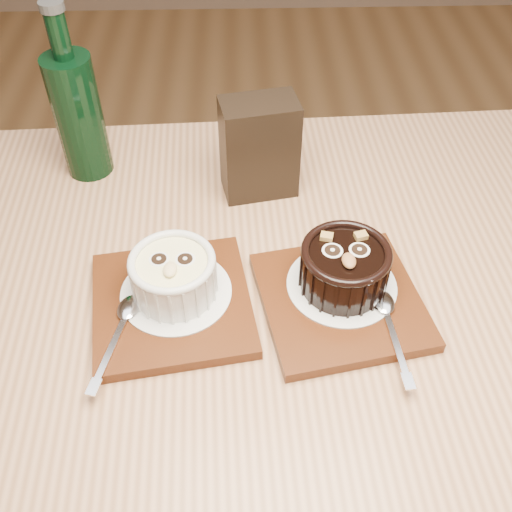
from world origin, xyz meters
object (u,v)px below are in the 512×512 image
(ramekin_dark, at_px, (345,266))
(tray_left, at_px, (172,304))
(ramekin_white, at_px, (173,274))
(tray_right, at_px, (340,301))
(condiment_stand, at_px, (259,148))
(green_bottle, at_px, (78,112))
(table, at_px, (257,358))

(ramekin_dark, bearing_deg, tray_left, -175.77)
(ramekin_white, height_order, ramekin_dark, ramekin_dark)
(tray_left, xyz_separation_m, ramekin_dark, (0.20, 0.02, 0.04))
(tray_right, relative_size, ramekin_dark, 1.75)
(condiment_stand, height_order, green_bottle, green_bottle)
(tray_left, height_order, green_bottle, green_bottle)
(ramekin_white, relative_size, tray_right, 0.55)
(condiment_stand, bearing_deg, ramekin_dark, -65.53)
(ramekin_white, bearing_deg, tray_left, -111.86)
(tray_right, distance_m, condiment_stand, 0.24)
(condiment_stand, bearing_deg, tray_left, -116.70)
(table, relative_size, tray_right, 6.85)
(tray_left, xyz_separation_m, ramekin_white, (0.00, 0.01, 0.04))
(table, relative_size, tray_left, 6.85)
(table, bearing_deg, tray_right, 5.68)
(tray_left, distance_m, ramekin_white, 0.04)
(ramekin_white, height_order, tray_right, ramekin_white)
(ramekin_white, xyz_separation_m, condiment_stand, (0.10, 0.21, 0.02))
(table, distance_m, green_bottle, 0.41)
(tray_left, relative_size, tray_right, 1.00)
(green_bottle, bearing_deg, ramekin_white, -61.14)
(table, bearing_deg, ramekin_dark, 15.19)
(table, height_order, tray_right, tray_right)
(table, bearing_deg, ramekin_white, 166.96)
(tray_left, relative_size, condiment_stand, 1.29)
(table, distance_m, tray_right, 0.14)
(table, relative_size, green_bottle, 4.97)
(tray_left, xyz_separation_m, condiment_stand, (0.11, 0.22, 0.06))
(ramekin_dark, distance_m, condiment_stand, 0.22)
(table, xyz_separation_m, tray_right, (0.10, 0.01, 0.10))
(condiment_stand, relative_size, green_bottle, 0.57)
(tray_left, bearing_deg, condiment_stand, 63.30)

